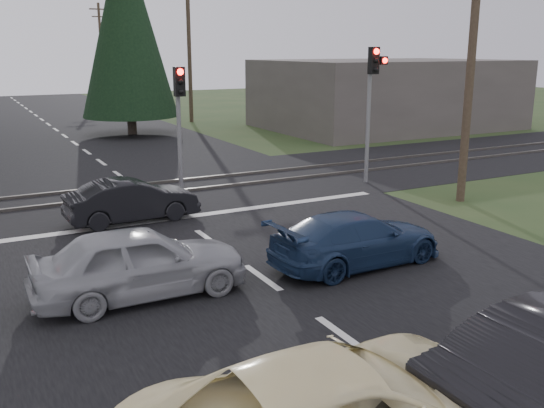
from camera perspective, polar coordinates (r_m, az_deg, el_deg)
ground at (r=10.35m, az=6.78°, el=-12.27°), size 120.00×120.00×0.00m
road at (r=18.94m, az=-10.54°, el=0.01°), size 14.00×100.00×0.01m
rail_corridor at (r=20.80m, az=-12.20°, el=1.22°), size 120.00×8.00×0.01m
stop_line at (r=17.28m, az=-8.75°, el=-1.28°), size 13.00×0.35×0.00m
rail_near at (r=20.04m, az=-11.58°, el=0.88°), size 120.00×0.12×0.10m
rail_far at (r=21.55m, az=-12.79°, el=1.76°), size 120.00×0.12×0.10m
traffic_signal_right at (r=21.41m, az=9.46°, el=10.67°), size 0.68×0.48×4.70m
traffic_signal_center at (r=19.40m, az=-8.69°, el=8.83°), size 0.32×0.48×4.10m
utility_pole_near at (r=19.38m, az=18.34°, el=13.97°), size 1.80×0.26×9.00m
utility_pole_mid at (r=40.04m, az=-7.80°, el=14.39°), size 1.80×0.26×9.00m
utility_pole_far at (r=64.08m, az=-15.78°, el=13.95°), size 1.80×0.26×9.00m
conifer_tree at (r=34.74m, az=-13.57°, el=16.25°), size 5.20×5.20×11.00m
building_right at (r=37.76m, az=10.65°, el=10.15°), size 14.00×10.00×4.00m
silver_car at (r=11.84m, az=-12.36°, el=-5.37°), size 4.09×1.68×1.39m
blue_sedan at (r=13.40m, az=7.96°, el=-3.31°), size 4.14×1.88×1.18m
dark_car_far at (r=17.06m, az=-13.04°, el=0.31°), size 3.62×1.40×1.18m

